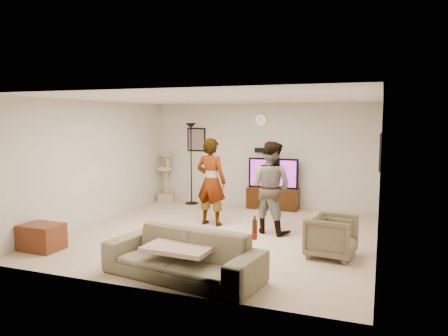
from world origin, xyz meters
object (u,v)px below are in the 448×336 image
(cat_tree, at_px, (166,177))
(person_left, at_px, (211,182))
(person_right, at_px, (270,187))
(tv, at_px, (273,173))
(floor_lamp, at_px, (191,164))
(beer_bottle, at_px, (255,230))
(armchair, at_px, (332,236))
(sofa, at_px, (183,255))
(tv_stand, at_px, (273,198))
(side_table, at_px, (42,237))

(cat_tree, distance_m, person_left, 2.82)
(person_left, xyz_separation_m, person_right, (1.26, -0.15, -0.02))
(tv, xyz_separation_m, person_right, (0.46, -2.08, 0.01))
(floor_lamp, relative_size, beer_bottle, 8.10)
(beer_bottle, xyz_separation_m, armchair, (0.78, 1.60, -0.43))
(cat_tree, height_order, person_left, person_left)
(cat_tree, relative_size, sofa, 0.57)
(tv_stand, xyz_separation_m, person_left, (-0.80, -1.93, 0.63))
(person_right, distance_m, sofa, 2.77)
(tv_stand, relative_size, beer_bottle, 4.83)
(cat_tree, distance_m, sofa, 5.50)
(tv_stand, bearing_deg, armchair, -61.52)
(tv_stand, xyz_separation_m, side_table, (-2.78, -4.43, -0.04))
(floor_lamp, height_order, beer_bottle, floor_lamp)
(floor_lamp, xyz_separation_m, side_table, (-0.71, -4.30, -0.80))
(floor_lamp, distance_m, sofa, 5.07)
(tv, height_order, person_right, person_right)
(tv_stand, bearing_deg, person_right, -77.61)
(person_left, xyz_separation_m, beer_bottle, (1.73, -2.81, -0.12))
(person_left, relative_size, person_right, 1.02)
(armchair, bearing_deg, cat_tree, 62.57)
(floor_lamp, xyz_separation_m, beer_bottle, (3.00, -4.61, -0.25))
(person_right, bearing_deg, cat_tree, -15.51)
(side_table, bearing_deg, cat_tree, 90.94)
(armchair, bearing_deg, tv_stand, 35.59)
(person_left, relative_size, armchair, 2.44)
(tv, xyz_separation_m, cat_tree, (-2.85, -0.00, -0.23))
(cat_tree, height_order, beer_bottle, cat_tree)
(sofa, bearing_deg, tv, 98.70)
(floor_lamp, bearing_deg, sofa, -66.58)
(side_table, bearing_deg, tv_stand, 57.86)
(tv, xyz_separation_m, side_table, (-2.78, -4.43, -0.64))
(cat_tree, distance_m, person_right, 3.91)
(person_right, height_order, beer_bottle, person_right)
(floor_lamp, bearing_deg, cat_tree, 171.18)
(tv, xyz_separation_m, beer_bottle, (0.93, -4.74, -0.09))
(person_left, bearing_deg, beer_bottle, 129.27)
(floor_lamp, relative_size, cat_tree, 1.62)
(tv, xyz_separation_m, person_left, (-0.80, -1.93, 0.02))
(sofa, bearing_deg, beer_bottle, 9.61)
(person_left, xyz_separation_m, side_table, (-1.98, -2.50, -0.67))
(sofa, relative_size, armchair, 3.03)
(sofa, bearing_deg, person_right, 88.29)
(beer_bottle, bearing_deg, side_table, 175.24)
(cat_tree, bearing_deg, person_left, -43.16)
(armchair, height_order, side_table, armchair)
(tv, relative_size, person_right, 0.69)
(person_left, bearing_deg, sofa, 112.15)
(cat_tree, height_order, person_right, person_right)
(beer_bottle, bearing_deg, sofa, 180.00)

